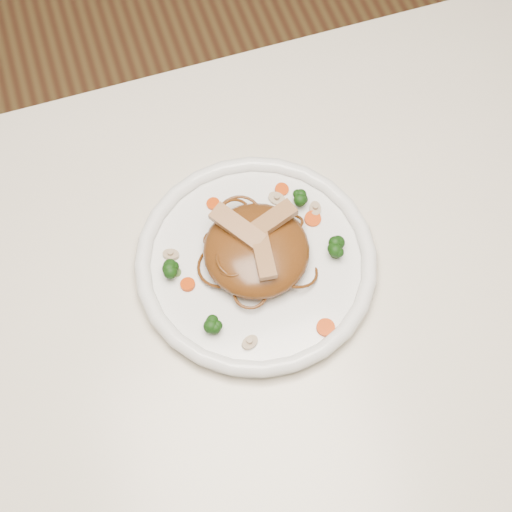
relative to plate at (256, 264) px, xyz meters
name	(u,v)px	position (x,y,z in m)	size (l,w,h in m)	color
ground	(255,445)	(-0.02, -0.06, -0.76)	(4.00, 4.00, 0.00)	brown
table	(254,344)	(-0.02, -0.06, -0.11)	(1.20, 0.80, 0.75)	beige
plate	(256,264)	(0.00, 0.00, 0.00)	(0.30, 0.30, 0.02)	white
noodle_mound	(256,250)	(0.00, 0.00, 0.03)	(0.13, 0.13, 0.04)	#5D3111
chicken_a	(270,221)	(0.03, 0.02, 0.06)	(0.07, 0.02, 0.01)	#AB7D50
chicken_b	(238,227)	(-0.01, 0.03, 0.06)	(0.07, 0.02, 0.01)	#AB7D50
chicken_c	(263,254)	(0.00, -0.02, 0.06)	(0.06, 0.02, 0.01)	#AB7D50
broccoli_0	(300,197)	(0.08, 0.06, 0.02)	(0.02, 0.02, 0.03)	#103C0C
broccoli_1	(175,268)	(-0.10, 0.02, 0.02)	(0.02, 0.02, 0.03)	#103C0C
broccoli_2	(214,325)	(-0.07, -0.07, 0.02)	(0.03, 0.03, 0.03)	#103C0C
broccoli_3	(337,248)	(0.10, -0.02, 0.02)	(0.03, 0.03, 0.03)	#103C0C
carrot_0	(282,189)	(0.06, 0.09, 0.01)	(0.02, 0.02, 0.01)	#BF3806
carrot_1	(188,284)	(-0.09, -0.01, 0.01)	(0.02, 0.02, 0.01)	#BF3806
carrot_2	(313,219)	(0.09, 0.03, 0.01)	(0.02, 0.02, 0.01)	#BF3806
carrot_3	(213,204)	(-0.03, 0.09, 0.01)	(0.02, 0.02, 0.01)	#BF3806
carrot_4	(326,327)	(0.05, -0.11, 0.01)	(0.02, 0.02, 0.01)	#BF3806
mushroom_0	(250,342)	(-0.04, -0.10, 0.01)	(0.02, 0.02, 0.01)	#BEAB8E
mushroom_1	(315,209)	(0.09, 0.05, 0.01)	(0.02, 0.02, 0.01)	#BEAB8E
mushroom_2	(171,255)	(-0.10, 0.04, 0.01)	(0.02, 0.02, 0.01)	#BEAB8E
mushroom_3	(277,199)	(0.05, 0.07, 0.01)	(0.02, 0.02, 0.01)	#BEAB8E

